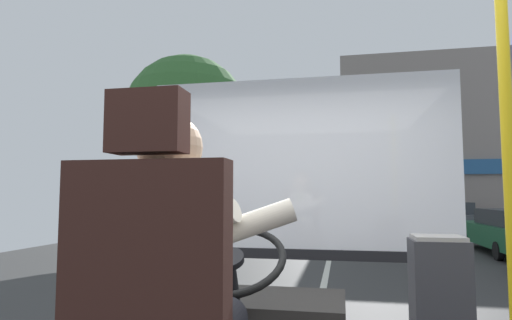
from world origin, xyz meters
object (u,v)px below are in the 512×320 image
Objects in this scene: bus_driver at (175,274)px; parked_car_red at (433,212)px; parked_car_charcoal at (447,218)px; fare_box at (441,316)px; handrail_pole at (511,198)px.

bus_driver is 23.37m from parked_car_red.
parked_car_charcoal is 0.99× the size of parked_car_red.
fare_box is at bearing -101.01° from parked_car_red.
fare_box is at bearing 43.04° from bus_driver.
fare_box is (1.01, 0.94, -0.33)m from bus_driver.
handrail_pole reaches higher than fare_box.
fare_box is 17.07m from parked_car_charcoal.
bus_driver reaches higher than fare_box.
fare_box is at bearing -102.80° from parked_car_charcoal.
fare_box is 22.23m from parked_car_red.
parked_car_charcoal is at bearing 74.76° from bus_driver.
fare_box is 0.19× the size of parked_car_charcoal.
bus_driver is 1.06× the size of fare_box.
handrail_pole reaches higher than parked_car_red.
bus_driver is 0.20× the size of parked_car_red.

